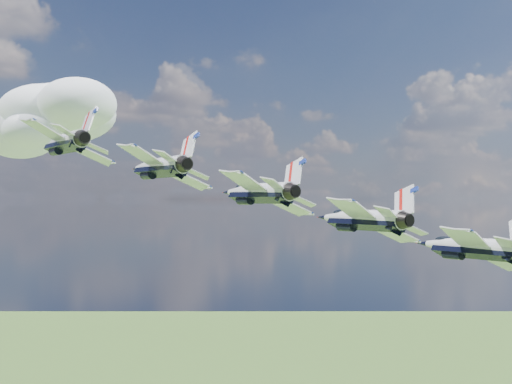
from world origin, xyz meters
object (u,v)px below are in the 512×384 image
jet_1 (158,167)px  jet_3 (359,219)px  jet_0 (64,142)px  jet_4 (468,247)px  jet_2 (256,192)px

jet_1 → jet_3: jet_1 is taller
jet_0 → jet_1: 11.12m
jet_0 → jet_3: size_ratio=1.00×
jet_0 → jet_3: 33.36m
jet_3 → jet_4: size_ratio=1.00×
jet_0 → jet_2: bearing=-41.2°
jet_1 → jet_3: 22.24m
jet_0 → jet_4: size_ratio=1.00×
jet_1 → jet_4: 33.36m
jet_2 → jet_4: jet_2 is taller
jet_2 → jet_1: bearing=138.8°
jet_4 → jet_0: bearing=138.8°
jet_2 → jet_0: bearing=138.8°
jet_1 → jet_2: jet_1 is taller
jet_1 → jet_3: size_ratio=1.00×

